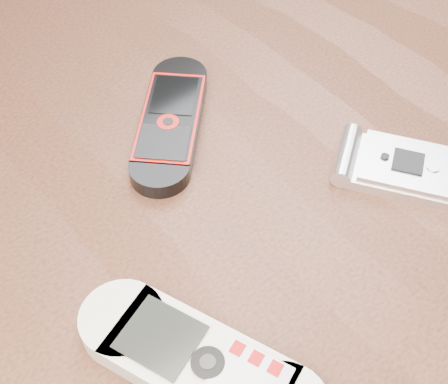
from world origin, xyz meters
The scene contains 4 objects.
table centered at (0.00, 0.00, 0.64)m, with size 1.20×0.80×0.75m.
nokia_white centered at (-0.10, -0.10, 0.76)m, with size 0.06×0.18×0.02m, color beige.
nokia_black_red centered at (0.02, 0.09, 0.76)m, with size 0.05×0.16×0.02m, color black.
motorola_razr centered at (0.14, -0.08, 0.76)m, with size 0.06×0.12×0.02m, color silver.
Camera 1 is at (-0.19, -0.24, 1.14)m, focal length 50.00 mm.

